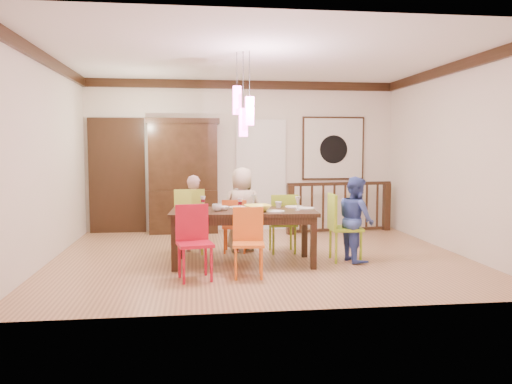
{
  "coord_description": "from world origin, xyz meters",
  "views": [
    {
      "loc": [
        -0.95,
        -7.22,
        1.6
      ],
      "look_at": [
        -0.06,
        -0.01,
        0.96
      ],
      "focal_mm": 35.0,
      "sensor_mm": 36.0,
      "label": 1
    }
  ],
  "objects": [
    {
      "name": "pendant_cluster",
      "position": [
        -0.28,
        -0.43,
        2.11
      ],
      "size": [
        0.27,
        0.21,
        1.14
      ],
      "color": "#FF4CBD",
      "rests_on": "ceiling"
    },
    {
      "name": "plate_near_mid",
      "position": [
        0.12,
        -0.67,
        0.76
      ],
      "size": [
        0.26,
        0.26,
        0.01
      ],
      "primitive_type": "cylinder",
      "color": "white",
      "rests_on": "dining_table"
    },
    {
      "name": "white_doorway",
      "position": [
        0.35,
        2.46,
        1.05
      ],
      "size": [
        0.97,
        0.05,
        2.22
      ],
      "primitive_type": "cube",
      "color": "silver",
      "rests_on": "wall_back"
    },
    {
      "name": "napkin",
      "position": [
        -0.34,
        -0.84,
        0.76
      ],
      "size": [
        0.18,
        0.14,
        0.01
      ],
      "primitive_type": "cube",
      "color": "#D83359",
      "rests_on": "dining_table"
    },
    {
      "name": "china_hutch",
      "position": [
        -1.16,
        2.3,
        1.08
      ],
      "size": [
        1.36,
        0.46,
        2.16
      ],
      "color": "black",
      "rests_on": "floor"
    },
    {
      "name": "person_far_left",
      "position": [
        -0.97,
        0.41,
        0.6
      ],
      "size": [
        0.5,
        0.41,
        1.2
      ],
      "primitive_type": "imported",
      "rotation": [
        0.0,
        0.0,
        2.83
      ],
      "color": "#CE9DA1",
      "rests_on": "floor"
    },
    {
      "name": "person_end_right",
      "position": [
        1.31,
        -0.46,
        0.6
      ],
      "size": [
        0.54,
        0.65,
        1.21
      ],
      "primitive_type": "imported",
      "rotation": [
        0.0,
        0.0,
        1.72
      ],
      "color": "#3C53A9",
      "rests_on": "floor"
    },
    {
      "name": "panel_door",
      "position": [
        -2.4,
        2.45,
        1.05
      ],
      "size": [
        1.04,
        0.07,
        2.24
      ],
      "primitive_type": "cube",
      "color": "black",
      "rests_on": "wall_back"
    },
    {
      "name": "balustrade",
      "position": [
        1.8,
        1.95,
        0.5
      ],
      "size": [
        2.11,
        0.34,
        0.96
      ],
      "rotation": [
        0.0,
        0.0,
        0.12
      ],
      "color": "black",
      "rests_on": "floor"
    },
    {
      "name": "chair_near_left",
      "position": [
        -0.95,
        -1.21,
        0.52
      ],
      "size": [
        0.48,
        0.48,
        0.91
      ],
      "rotation": [
        0.0,
        0.0,
        0.18
      ],
      "color": "red",
      "rests_on": "floor"
    },
    {
      "name": "plate_far_left",
      "position": [
        -0.94,
        -0.14,
        0.76
      ],
      "size": [
        0.26,
        0.26,
        0.01
      ],
      "primitive_type": "cylinder",
      "color": "white",
      "rests_on": "dining_table"
    },
    {
      "name": "wine_glass_c",
      "position": [
        -0.35,
        -0.68,
        0.84
      ],
      "size": [
        0.08,
        0.08,
        0.19
      ],
      "primitive_type": null,
      "color": "#590C19",
      "rests_on": "dining_table"
    },
    {
      "name": "serving_bowl",
      "position": [
        -0.1,
        -0.57,
        0.79
      ],
      "size": [
        0.41,
        0.41,
        0.09
      ],
      "primitive_type": "imported",
      "rotation": [
        0.0,
        0.0,
        0.15
      ],
      "color": "gold",
      "rests_on": "dining_table"
    },
    {
      "name": "chair_far_left",
      "position": [
        -1.04,
        0.37,
        0.57
      ],
      "size": [
        0.47,
        0.47,
        1.0
      ],
      "rotation": [
        0.0,
        0.0,
        3.19
      ],
      "color": "#A7BD34",
      "rests_on": "floor"
    },
    {
      "name": "crown_molding",
      "position": [
        0.0,
        0.0,
        2.82
      ],
      "size": [
        6.0,
        5.0,
        0.16
      ],
      "primitive_type": null,
      "color": "black",
      "rests_on": "wall_back"
    },
    {
      "name": "wall_right",
      "position": [
        3.0,
        0.0,
        1.45
      ],
      "size": [
        0.0,
        5.0,
        5.0
      ],
      "primitive_type": "plane",
      "rotation": [
        1.57,
        0.0,
        -1.57
      ],
      "color": "silver",
      "rests_on": "floor"
    },
    {
      "name": "chair_far_mid",
      "position": [
        -0.33,
        0.38,
        0.47
      ],
      "size": [
        0.43,
        0.43,
        0.82
      ],
      "rotation": [
        0.0,
        0.0,
        2.98
      ],
      "color": "#D9531D",
      "rests_on": "floor"
    },
    {
      "name": "person_far_mid",
      "position": [
        -0.22,
        0.45,
        0.66
      ],
      "size": [
        0.68,
        0.48,
        1.31
      ],
      "primitive_type": "imported",
      "rotation": [
        0.0,
        0.0,
        3.25
      ],
      "color": "#BEAE8F",
      "rests_on": "floor"
    },
    {
      "name": "cup_right",
      "position": [
        0.24,
        -0.26,
        0.8
      ],
      "size": [
        0.13,
        0.13,
        0.09
      ],
      "primitive_type": "imported",
      "rotation": [
        0.0,
        0.0,
        -0.41
      ],
      "color": "silver",
      "rests_on": "dining_table"
    },
    {
      "name": "plate_near_left",
      "position": [
        -0.93,
        -0.79,
        0.76
      ],
      "size": [
        0.26,
        0.26,
        0.01
      ],
      "primitive_type": "cylinder",
      "color": "white",
      "rests_on": "dining_table"
    },
    {
      "name": "plate_end_right",
      "position": [
        0.6,
        -0.38,
        0.76
      ],
      "size": [
        0.26,
        0.26,
        0.01
      ],
      "primitive_type": "cylinder",
      "color": "white",
      "rests_on": "dining_table"
    },
    {
      "name": "cup_left",
      "position": [
        -0.66,
        -0.51,
        0.8
      ],
      "size": [
        0.16,
        0.16,
        0.1
      ],
      "primitive_type": "imported",
      "rotation": [
        0.0,
        0.0,
        0.29
      ],
      "color": "silver",
      "rests_on": "dining_table"
    },
    {
      "name": "chair_far_right",
      "position": [
        0.39,
        0.26,
        0.52
      ],
      "size": [
        0.41,
        0.41,
        0.91
      ],
      "rotation": [
        0.0,
        0.0,
        3.14
      ],
      "color": "#80A11E",
      "rests_on": "floor"
    },
    {
      "name": "wall_left",
      "position": [
        -3.0,
        0.0,
        1.45
      ],
      "size": [
        0.0,
        5.0,
        5.0
      ],
      "primitive_type": "plane",
      "rotation": [
        1.57,
        0.0,
        1.57
      ],
      "color": "silver",
      "rests_on": "floor"
    },
    {
      "name": "plate_far_mid",
      "position": [
        -0.33,
        -0.13,
        0.76
      ],
      "size": [
        0.26,
        0.26,
        0.01
      ],
      "primitive_type": "cylinder",
      "color": "white",
      "rests_on": "dining_table"
    },
    {
      "name": "wine_glass_a",
      "position": [
        -0.84,
        -0.31,
        0.84
      ],
      "size": [
        0.08,
        0.08,
        0.19
      ],
      "primitive_type": null,
      "color": "#590C19",
      "rests_on": "dining_table"
    },
    {
      "name": "wine_glass_d",
      "position": [
        0.45,
        -0.55,
        0.84
      ],
      "size": [
        0.08,
        0.08,
        0.19
      ],
      "primitive_type": null,
      "color": "silver",
      "rests_on": "dining_table"
    },
    {
      "name": "dining_table",
      "position": [
        -0.28,
        -0.43,
        0.66
      ],
      "size": [
        2.04,
        1.02,
        0.75
      ],
      "rotation": [
        0.0,
        0.0,
        -0.06
      ],
      "color": "black",
      "rests_on": "floor"
    },
    {
      "name": "chair_end_right",
      "position": [
        1.18,
        -0.43,
        0.55
      ],
      "size": [
        0.45,
        0.45,
        0.96
      ],
      "rotation": [
        0.0,
        0.0,
        1.53
      ],
      "color": "#95C122",
      "rests_on": "floor"
    },
    {
      "name": "wall_back",
      "position": [
        0.0,
        2.5,
        1.45
      ],
      "size": [
        6.0,
        0.0,
        6.0
      ],
      "primitive_type": "plane",
      "rotation": [
        1.57,
        0.0,
        0.0
      ],
      "color": "silver",
      "rests_on": "floor"
    },
    {
      "name": "painting",
      "position": [
        1.8,
        2.46,
        1.6
      ],
      "size": [
        1.25,
        0.06,
        1.25
      ],
      "color": "black",
      "rests_on": "wall_back"
    },
    {
      "name": "floor",
      "position": [
        0.0,
        0.0,
        0.0
      ],
      "size": [
        6.0,
        6.0,
        0.0
      ],
      "primitive_type": "plane",
      "color": "#986949",
      "rests_on": "ground"
    },
    {
      "name": "ceiling",
      "position": [
        0.0,
        0.0,
        2.9
      ],
      "size": [
        6.0,
        6.0,
        0.0
      ],
      "primitive_type": "plane",
      "rotation": [
        3.14,
        0.0,
        0.0
      ],
      "color": "white",
      "rests_on": "wall_back"
    },
    {
      "name": "small_bowl",
      "position": [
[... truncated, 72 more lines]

